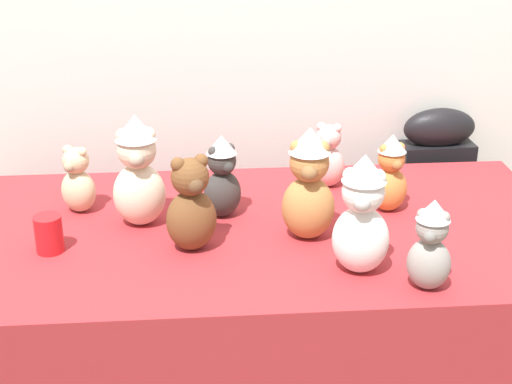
{
  "coord_description": "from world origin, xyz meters",
  "views": [
    {
      "loc": [
        -0.17,
        -1.87,
        1.84
      ],
      "look_at": [
        0.0,
        0.25,
        0.9
      ],
      "focal_mm": 54.44,
      "sensor_mm": 36.0,
      "label": 1
    }
  ],
  "objects": [
    {
      "name": "teddy_bear_snow",
      "position": [
        0.26,
        -0.03,
        0.95
      ],
      "size": [
        0.18,
        0.17,
        0.34
      ],
      "rotation": [
        0.0,
        0.0,
        -0.26
      ],
      "color": "white",
      "rests_on": "display_table"
    },
    {
      "name": "teddy_bear_blush",
      "position": [
        0.27,
        0.56,
        0.89
      ],
      "size": [
        0.14,
        0.13,
        0.23
      ],
      "rotation": [
        0.0,
        0.0,
        -0.37
      ],
      "color": "beige",
      "rests_on": "display_table"
    },
    {
      "name": "teddy_bear_chestnut",
      "position": [
        -0.19,
        0.13,
        0.92
      ],
      "size": [
        0.18,
        0.17,
        0.29
      ],
      "rotation": [
        0.0,
        0.0,
        0.33
      ],
      "color": "brown",
      "rests_on": "display_table"
    },
    {
      "name": "teddy_bear_cream",
      "position": [
        -0.35,
        0.31,
        0.96
      ],
      "size": [
        0.16,
        0.15,
        0.35
      ],
      "rotation": [
        0.0,
        0.0,
        0.04
      ],
      "color": "beige",
      "rests_on": "display_table"
    },
    {
      "name": "teddy_bear_sand",
      "position": [
        -0.55,
        0.42,
        0.89
      ],
      "size": [
        0.14,
        0.14,
        0.22
      ],
      "rotation": [
        0.0,
        0.0,
        -0.47
      ],
      "color": "#CCB78E",
      "rests_on": "display_table"
    },
    {
      "name": "wall_back",
      "position": [
        0.0,
        0.99,
        1.3
      ],
      "size": [
        7.0,
        0.08,
        2.6
      ],
      "primitive_type": "cube",
      "color": "silver",
      "rests_on": "ground_plane"
    },
    {
      "name": "display_table",
      "position": [
        0.0,
        0.25,
        0.39
      ],
      "size": [
        1.91,
        0.97,
        0.78
      ],
      "primitive_type": "cube",
      "color": "maroon",
      "rests_on": "ground_plane"
    },
    {
      "name": "teddy_bear_charcoal",
      "position": [
        -0.1,
        0.35,
        0.91
      ],
      "size": [
        0.16,
        0.15,
        0.27
      ],
      "rotation": [
        0.0,
        0.0,
        0.47
      ],
      "color": "#383533",
      "rests_on": "display_table"
    },
    {
      "name": "teddy_bear_ginger",
      "position": [
        0.43,
        0.35,
        0.91
      ],
      "size": [
        0.14,
        0.12,
        0.26
      ],
      "rotation": [
        0.0,
        0.0,
        0.24
      ],
      "color": "#D17F3D",
      "rests_on": "display_table"
    },
    {
      "name": "teddy_bear_caramel",
      "position": [
        0.15,
        0.18,
        0.95
      ],
      "size": [
        0.17,
        0.15,
        0.35
      ],
      "rotation": [
        0.0,
        0.0,
        -0.14
      ],
      "color": "#B27A42",
      "rests_on": "display_table"
    },
    {
      "name": "instrument_case",
      "position": [
        0.75,
        0.87,
        0.48
      ],
      "size": [
        0.29,
        0.13,
        0.95
      ],
      "rotation": [
        0.0,
        0.0,
        0.05
      ],
      "color": "black",
      "rests_on": "ground_plane"
    },
    {
      "name": "party_cup_red",
      "position": [
        -0.6,
        0.15,
        0.84
      ],
      "size": [
        0.08,
        0.08,
        0.11
      ],
      "primitive_type": "cylinder",
      "color": "red",
      "rests_on": "display_table"
    },
    {
      "name": "teddy_bear_ash",
      "position": [
        0.42,
        -0.14,
        0.91
      ],
      "size": [
        0.15,
        0.14,
        0.25
      ],
      "rotation": [
        0.0,
        0.0,
        -0.44
      ],
      "color": "gray",
      "rests_on": "display_table"
    }
  ]
}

